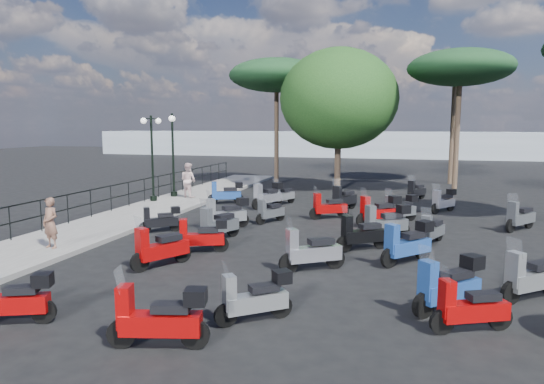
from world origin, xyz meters
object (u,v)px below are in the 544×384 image
(scooter_0, at_px, (12,300))
(scooter_17, at_px, (344,199))
(scooter_1, at_px, (160,249))
(scooter_9, at_px, (270,212))
(scooter_16, at_px, (379,211))
(scooter_13, at_px, (311,252))
(pine_0, at_px, (456,67))
(scooter_19, at_px, (407,244))
(scooter_2, at_px, (226,214))
(scooter_6, at_px, (159,319))
(lamp_post_2, at_px, (173,149))
(scooter_11, at_px, (268,196))
(lamp_post_1, at_px, (152,153))
(scooter_3, at_px, (161,220))
(scooter_5, at_px, (283,195))
(scooter_23, at_px, (449,286))
(scooter_26, at_px, (520,217))
(scooter_4, at_px, (226,193))
(broadleaf_tree, at_px, (339,99))
(woman, at_px, (50,223))
(scooter_15, at_px, (362,235))
(pine_2, at_px, (277,76))
(scooter_12, at_px, (255,298))
(scooter_27, at_px, (416,191))
(scooter_20, at_px, (432,231))
(pine_1, at_px, (460,68))
(scooter_8, at_px, (218,225))
(scooter_10, at_px, (328,207))
(scooter_24, at_px, (531,278))
(pedestrian_far, at_px, (188,180))
(scooter_18, at_px, (470,309))
(scooter_21, at_px, (400,209))
(scooter_7, at_px, (202,236))
(scooter_14, at_px, (386,222))

(scooter_0, xyz_separation_m, scooter_17, (4.50, 14.12, 0.02))
(scooter_1, xyz_separation_m, scooter_9, (1.20, 6.55, -0.08))
(scooter_16, bearing_deg, scooter_13, 133.88)
(pine_0, bearing_deg, scooter_19, -97.72)
(scooter_2, xyz_separation_m, scooter_6, (2.34, -9.35, -0.02))
(lamp_post_2, height_order, scooter_17, lamp_post_2)
(scooter_6, distance_m, scooter_11, 14.27)
(lamp_post_1, xyz_separation_m, scooter_3, (3.42, -5.63, -2.04))
(scooter_5, distance_m, scooter_19, 10.51)
(scooter_23, height_order, scooter_26, scooter_23)
(scooter_4, distance_m, broadleaf_tree, 9.13)
(woman, distance_m, scooter_15, 9.28)
(pine_2, bearing_deg, scooter_12, -76.12)
(scooter_23, bearing_deg, broadleaf_tree, -28.66)
(scooter_12, bearing_deg, scooter_19, -68.36)
(scooter_0, bearing_deg, scooter_9, -32.77)
(scooter_27, bearing_deg, scooter_20, 120.81)
(woman, relative_size, pine_0, 0.18)
(lamp_post_1, relative_size, pine_1, 0.53)
(scooter_0, bearing_deg, scooter_20, -64.21)
(scooter_9, height_order, scooter_20, scooter_20)
(scooter_0, distance_m, scooter_15, 9.42)
(scooter_6, bearing_deg, scooter_8, 0.76)
(scooter_0, distance_m, scooter_27, 19.69)
(scooter_27, relative_size, pine_0, 0.18)
(scooter_15, bearing_deg, scooter_10, -14.88)
(scooter_10, distance_m, scooter_26, 6.98)
(lamp_post_1, distance_m, woman, 9.29)
(scooter_3, distance_m, scooter_23, 10.55)
(scooter_5, height_order, scooter_16, scooter_16)
(scooter_6, xyz_separation_m, scooter_23, (4.85, 3.03, 0.02))
(broadleaf_tree, bearing_deg, scooter_24, -68.84)
(scooter_17, height_order, pine_2, pine_2)
(scooter_0, height_order, scooter_2, scooter_2)
(scooter_9, relative_size, scooter_13, 0.88)
(woman, xyz_separation_m, scooter_20, (10.95, 4.10, -0.47))
(pedestrian_far, distance_m, scooter_3, 7.51)
(woman, bearing_deg, scooter_18, -1.48)
(lamp_post_1, bearing_deg, pine_2, 86.23)
(lamp_post_2, bearing_deg, scooter_21, -39.54)
(scooter_4, bearing_deg, scooter_3, 155.71)
(scooter_3, bearing_deg, scooter_7, -166.52)
(pedestrian_far, height_order, broadleaf_tree, broadleaf_tree)
(scooter_2, relative_size, scooter_3, 1.15)
(woman, height_order, scooter_14, woman)
(scooter_2, relative_size, scooter_7, 0.94)
(scooter_1, height_order, pine_1, pine_1)
(scooter_16, distance_m, scooter_24, 8.00)
(scooter_20, height_order, pine_1, pine_1)
(scooter_11, distance_m, scooter_18, 14.05)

